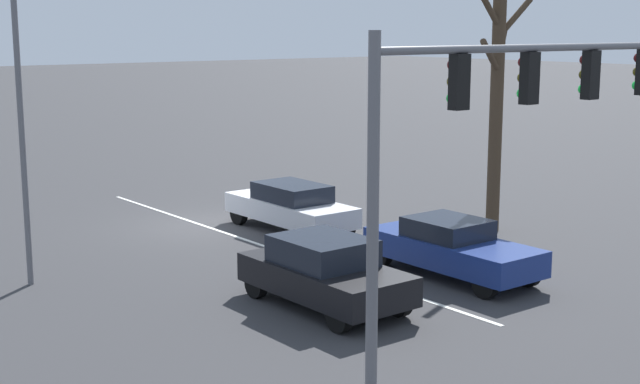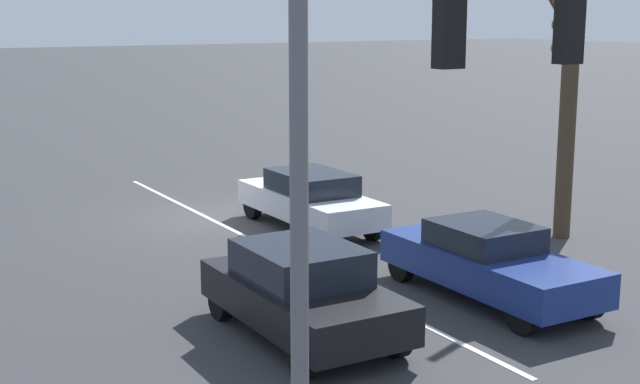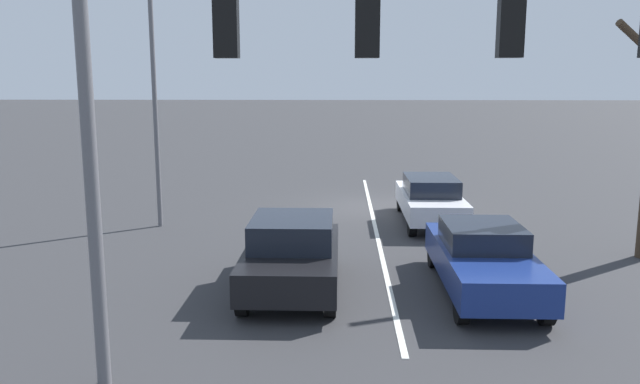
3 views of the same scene
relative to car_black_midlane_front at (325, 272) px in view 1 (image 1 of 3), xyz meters
The scene contains 8 objects.
ground_plane 9.06m from the car_black_midlane_front, 103.26° to the right, with size 240.00×240.00×0.00m, color #333335.
lane_stripe_left_divider 6.15m from the car_black_midlane_front, 109.84° to the right, with size 0.12×18.09×0.01m, color silver.
car_black_midlane_front is the anchor object (origin of this frame).
car_navy_leftlane_front 4.00m from the car_black_midlane_front, behind, with size 1.78×4.66×1.43m.
car_silver_leftlane_second 7.49m from the car_black_midlane_front, 120.49° to the right, with size 1.72×4.67×1.46m.
traffic_signal_gantry 5.80m from the car_black_midlane_front, 100.27° to the left, with size 9.10×0.37×6.03m.
street_lamp_right_shoulder 8.28m from the car_black_midlane_front, 53.00° to the right, with size 1.91×0.24×8.72m.
bare_tree_near 9.54m from the car_black_midlane_front, 162.48° to the right, with size 2.64×1.02×7.48m.
Camera 1 is at (13.79, 23.59, 6.07)m, focal length 50.00 mm.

